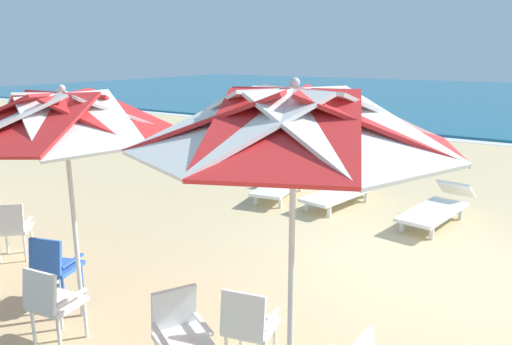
{
  "coord_description": "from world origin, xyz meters",
  "views": [
    {
      "loc": [
        1.55,
        -6.43,
        2.92
      ],
      "look_at": [
        -2.72,
        0.08,
        1.0
      ],
      "focal_mm": 34.1,
      "sensor_mm": 36.0,
      "label": 1
    }
  ],
  "objects_px": {
    "beach_umbrella_1": "(64,118)",
    "sun_lounger_1": "(438,207)",
    "plastic_chair_5": "(12,227)",
    "plastic_chair_2": "(180,331)",
    "sun_lounger_2": "(344,190)",
    "beach_umbrella_0": "(294,121)",
    "plastic_chair_3": "(54,265)",
    "plastic_chair_4": "(52,301)",
    "sun_lounger_3": "(283,182)",
    "plastic_chair_1": "(248,324)"
  },
  "relations": [
    {
      "from": "plastic_chair_3",
      "to": "sun_lounger_3",
      "type": "height_order",
      "value": "plastic_chair_3"
    },
    {
      "from": "beach_umbrella_1",
      "to": "sun_lounger_2",
      "type": "bearing_deg",
      "value": 81.83
    },
    {
      "from": "plastic_chair_5",
      "to": "sun_lounger_2",
      "type": "xyz_separation_m",
      "value": [
        2.93,
        5.09,
        -0.22
      ]
    },
    {
      "from": "plastic_chair_4",
      "to": "sun_lounger_3",
      "type": "relative_size",
      "value": 0.39
    },
    {
      "from": "plastic_chair_2",
      "to": "plastic_chair_4",
      "type": "height_order",
      "value": "same"
    },
    {
      "from": "plastic_chair_3",
      "to": "sun_lounger_2",
      "type": "relative_size",
      "value": 0.39
    },
    {
      "from": "plastic_chair_2",
      "to": "sun_lounger_3",
      "type": "bearing_deg",
      "value": 111.5
    },
    {
      "from": "beach_umbrella_1",
      "to": "plastic_chair_3",
      "type": "xyz_separation_m",
      "value": [
        -0.47,
        0.01,
        -1.77
      ]
    },
    {
      "from": "sun_lounger_1",
      "to": "plastic_chair_1",
      "type": "bearing_deg",
      "value": -95.02
    },
    {
      "from": "beach_umbrella_1",
      "to": "sun_lounger_2",
      "type": "relative_size",
      "value": 1.18
    },
    {
      "from": "beach_umbrella_0",
      "to": "plastic_chair_2",
      "type": "distance_m",
      "value": 2.16
    },
    {
      "from": "plastic_chair_1",
      "to": "plastic_chair_3",
      "type": "distance_m",
      "value": 2.63
    },
    {
      "from": "plastic_chair_3",
      "to": "beach_umbrella_1",
      "type": "bearing_deg",
      "value": -1.07
    },
    {
      "from": "beach_umbrella_0",
      "to": "plastic_chair_5",
      "type": "relative_size",
      "value": 3.17
    },
    {
      "from": "plastic_chair_5",
      "to": "beach_umbrella_0",
      "type": "bearing_deg",
      "value": -3.98
    },
    {
      "from": "beach_umbrella_0",
      "to": "sun_lounger_2",
      "type": "xyz_separation_m",
      "value": [
        -1.83,
        5.42,
        -2.13
      ]
    },
    {
      "from": "plastic_chair_3",
      "to": "plastic_chair_5",
      "type": "height_order",
      "value": "same"
    },
    {
      "from": "beach_umbrella_1",
      "to": "sun_lounger_1",
      "type": "bearing_deg",
      "value": 64.44
    },
    {
      "from": "beach_umbrella_1",
      "to": "beach_umbrella_0",
      "type": "bearing_deg",
      "value": 3.08
    },
    {
      "from": "plastic_chair_2",
      "to": "plastic_chair_5",
      "type": "relative_size",
      "value": 1.0
    },
    {
      "from": "plastic_chair_2",
      "to": "plastic_chair_3",
      "type": "bearing_deg",
      "value": 173.75
    },
    {
      "from": "beach_umbrella_0",
      "to": "plastic_chair_5",
      "type": "bearing_deg",
      "value": 176.02
    },
    {
      "from": "plastic_chair_1",
      "to": "sun_lounger_2",
      "type": "relative_size",
      "value": 0.39
    },
    {
      "from": "plastic_chair_1",
      "to": "plastic_chair_5",
      "type": "xyz_separation_m",
      "value": [
        -4.28,
        0.27,
        0.0
      ]
    },
    {
      "from": "plastic_chair_1",
      "to": "plastic_chair_3",
      "type": "height_order",
      "value": "same"
    },
    {
      "from": "plastic_chair_2",
      "to": "plastic_chair_3",
      "type": "relative_size",
      "value": 1.0
    },
    {
      "from": "plastic_chair_1",
      "to": "plastic_chair_2",
      "type": "bearing_deg",
      "value": -135.81
    },
    {
      "from": "beach_umbrella_0",
      "to": "beach_umbrella_1",
      "type": "relative_size",
      "value": 1.05
    },
    {
      "from": "sun_lounger_2",
      "to": "plastic_chair_4",
      "type": "bearing_deg",
      "value": -95.04
    },
    {
      "from": "beach_umbrella_0",
      "to": "plastic_chair_1",
      "type": "height_order",
      "value": "beach_umbrella_0"
    },
    {
      "from": "plastic_chair_4",
      "to": "sun_lounger_3",
      "type": "bearing_deg",
      "value": 97.55
    },
    {
      "from": "sun_lounger_1",
      "to": "sun_lounger_2",
      "type": "xyz_separation_m",
      "value": [
        -1.82,
        0.09,
        0.0
      ]
    },
    {
      "from": "sun_lounger_1",
      "to": "plastic_chair_3",
      "type": "bearing_deg",
      "value": -119.44
    },
    {
      "from": "plastic_chair_2",
      "to": "plastic_chair_3",
      "type": "height_order",
      "value": "same"
    },
    {
      "from": "plastic_chair_4",
      "to": "sun_lounger_1",
      "type": "bearing_deg",
      "value": 68.56
    },
    {
      "from": "beach_umbrella_1",
      "to": "plastic_chair_5",
      "type": "distance_m",
      "value": 2.81
    },
    {
      "from": "plastic_chair_1",
      "to": "plastic_chair_3",
      "type": "xyz_separation_m",
      "value": [
        -2.62,
        -0.2,
        0.0
      ]
    },
    {
      "from": "beach_umbrella_1",
      "to": "plastic_chair_3",
      "type": "distance_m",
      "value": 1.83
    },
    {
      "from": "plastic_chair_5",
      "to": "sun_lounger_3",
      "type": "bearing_deg",
      "value": 72.19
    },
    {
      "from": "plastic_chair_5",
      "to": "sun_lounger_2",
      "type": "relative_size",
      "value": 0.39
    },
    {
      "from": "plastic_chair_3",
      "to": "plastic_chair_4",
      "type": "xyz_separation_m",
      "value": [
        0.73,
        -0.53,
        0.0
      ]
    },
    {
      "from": "plastic_chair_2",
      "to": "sun_lounger_2",
      "type": "distance_m",
      "value": 5.86
    },
    {
      "from": "sun_lounger_2",
      "to": "plastic_chair_5",
      "type": "bearing_deg",
      "value": -119.91
    },
    {
      "from": "plastic_chair_4",
      "to": "plastic_chair_5",
      "type": "height_order",
      "value": "same"
    },
    {
      "from": "plastic_chair_3",
      "to": "sun_lounger_3",
      "type": "xyz_separation_m",
      "value": [
        -0.06,
        5.44,
        -0.22
      ]
    },
    {
      "from": "sun_lounger_1",
      "to": "plastic_chair_5",
      "type": "bearing_deg",
      "value": -133.52
    },
    {
      "from": "plastic_chair_5",
      "to": "beach_umbrella_1",
      "type": "bearing_deg",
      "value": -12.52
    },
    {
      "from": "plastic_chair_1",
      "to": "plastic_chair_2",
      "type": "xyz_separation_m",
      "value": [
        -0.45,
        -0.44,
        0.0
      ]
    },
    {
      "from": "beach_umbrella_0",
      "to": "plastic_chair_2",
      "type": "relative_size",
      "value": 3.17
    },
    {
      "from": "beach_umbrella_1",
      "to": "sun_lounger_1",
      "type": "height_order",
      "value": "beach_umbrella_1"
    }
  ]
}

